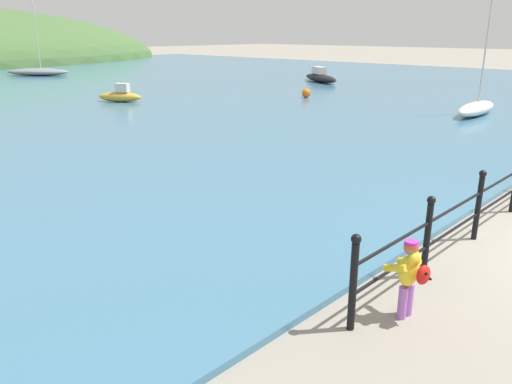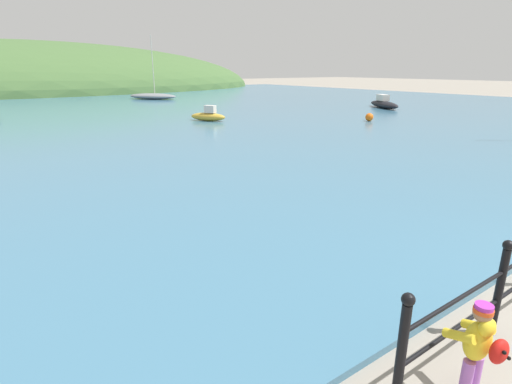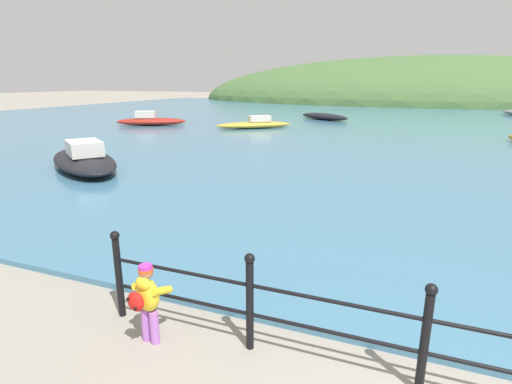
# 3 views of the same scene
# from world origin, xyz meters

# --- Properties ---
(water) EXTENTS (80.00, 60.00, 0.10)m
(water) POSITION_xyz_m (0.00, 32.00, 0.05)
(water) COLOR teal
(water) RESTS_ON ground
(far_hillside) EXTENTS (70.75, 38.91, 13.31)m
(far_hillside) POSITION_xyz_m (0.00, 65.31, 0.00)
(far_hillside) COLOR #476B38
(far_hillside) RESTS_ON ground
(child_in_coat) EXTENTS (0.41, 0.55, 1.00)m
(child_in_coat) POSITION_xyz_m (-3.38, 1.16, 0.61)
(child_in_coat) COLOR #AD66C6
(child_in_coat) RESTS_ON ground
(boat_far_right) EXTENTS (2.92, 4.23, 0.98)m
(boat_far_right) POSITION_xyz_m (19.22, 19.38, 0.42)
(boat_far_right) COLOR black
(boat_far_right) RESTS_ON water
(boat_far_left) EXTENTS (1.75, 2.22, 0.88)m
(boat_far_left) POSITION_xyz_m (4.48, 20.35, 0.39)
(boat_far_left) COLOR gold
(boat_far_left) RESTS_ON water
(boat_blue_hull) EXTENTS (4.39, 4.96, 5.99)m
(boat_blue_hull) POSITION_xyz_m (8.27, 38.20, 0.40)
(boat_blue_hull) COLOR gray
(boat_blue_hull) RESTS_ON water
(mooring_buoy) EXTENTS (0.46, 0.46, 0.46)m
(mooring_buoy) POSITION_xyz_m (11.93, 14.83, 0.33)
(mooring_buoy) COLOR orange
(mooring_buoy) RESTS_ON water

